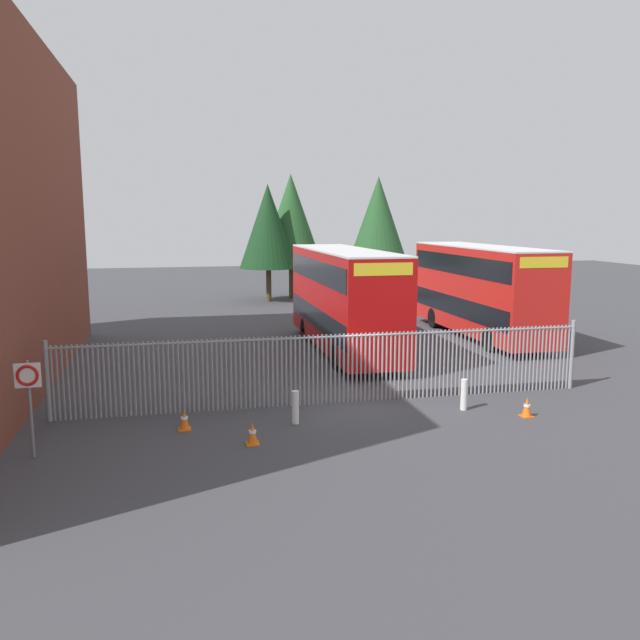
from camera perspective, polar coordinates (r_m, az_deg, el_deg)
ground_plane at (r=27.88m, az=-1.77°, el=-2.78°), size 100.00×100.00×0.00m
palisade_fence at (r=19.89m, az=1.16°, el=-4.17°), size 16.79×0.14×2.35m
double_decker_bus_near_gate at (r=27.41m, az=2.15°, el=2.14°), size 2.54×10.81×4.42m
double_decker_bus_behind_fence_left at (r=31.75m, az=14.13°, el=2.83°), size 2.54×10.81×4.42m
bollard_near_left at (r=18.15m, az=-2.21°, el=-7.79°), size 0.20×0.20×0.95m
bollard_center_front at (r=19.87m, az=12.73°, el=-6.51°), size 0.20×0.20×0.95m
traffic_cone_by_gate at (r=16.68m, az=-6.05°, el=-10.06°), size 0.34×0.34×0.59m
traffic_cone_mid_forecourt at (r=19.72m, az=17.99°, el=-7.42°), size 0.34×0.34×0.59m
traffic_cone_near_kerb at (r=18.06m, az=-12.01°, el=-8.70°), size 0.34×0.34×0.59m
speed_limit_sign_post at (r=16.81m, az=-24.58°, el=-5.41°), size 0.60×0.14×2.40m
tree_tall_back at (r=44.51m, az=5.21°, el=8.75°), size 4.26×4.26×8.54m
tree_short_side at (r=45.85m, az=-2.61°, el=9.15°), size 4.22×4.22×8.80m
tree_mid_row at (r=44.05m, az=-4.66°, el=8.31°), size 3.98×3.98×8.00m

